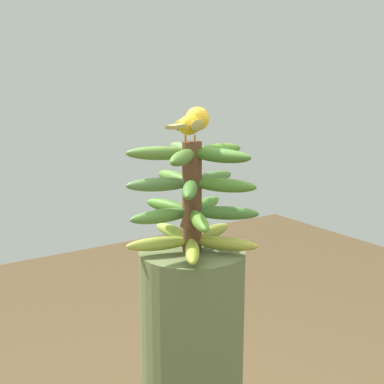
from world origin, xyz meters
TOP-DOWN VIEW (x-y plane):
  - banana_bunch at (-0.00, -0.00)m, footprint 0.32×0.31m
  - perched_bird at (0.01, 0.01)m, footprint 0.18×0.12m

SIDE VIEW (x-z plane):
  - banana_bunch at x=0.00m, z-range 1.34..1.60m
  - perched_bird at x=0.01m, z-range 1.61..1.69m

